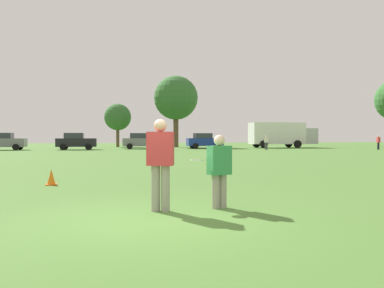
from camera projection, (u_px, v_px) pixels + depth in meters
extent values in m
plane|color=#47702D|center=(145.00, 220.00, 7.22)|extent=(166.95, 166.95, 0.00)
cylinder|color=gray|center=(156.00, 188.00, 8.03)|extent=(0.17, 0.17, 0.89)
cylinder|color=gray|center=(165.00, 188.00, 8.01)|extent=(0.17, 0.17, 0.89)
cube|color=red|center=(160.00, 149.00, 8.01)|extent=(0.57, 0.43, 0.65)
sphere|color=#D8AD8C|center=(160.00, 126.00, 8.00)|extent=(0.25, 0.25, 0.25)
cylinder|color=gray|center=(223.00, 191.00, 8.42)|extent=(0.16, 0.16, 0.68)
cylinder|color=gray|center=(216.00, 192.00, 8.34)|extent=(0.16, 0.16, 0.68)
cube|color=#338C4C|center=(219.00, 160.00, 8.37)|extent=(0.50, 0.37, 0.59)
sphere|color=beige|center=(219.00, 140.00, 8.36)|extent=(0.22, 0.22, 0.22)
cylinder|color=white|center=(197.00, 160.00, 8.33)|extent=(0.27, 0.27, 0.05)
cube|color=#D8590C|center=(51.00, 185.00, 12.34)|extent=(0.32, 0.32, 0.03)
cone|color=orange|center=(51.00, 177.00, 12.34)|extent=(0.24, 0.24, 0.45)
cube|color=slate|center=(5.00, 143.00, 43.73)|extent=(4.27, 1.96, 0.90)
cube|color=#2D333D|center=(2.00, 136.00, 43.68)|extent=(2.06, 1.71, 0.64)
cylinder|color=black|center=(20.00, 147.00, 44.96)|extent=(0.67, 0.24, 0.66)
cylinder|color=black|center=(16.00, 147.00, 43.00)|extent=(0.67, 0.24, 0.66)
cube|color=black|center=(77.00, 143.00, 44.70)|extent=(4.27, 1.96, 0.90)
cube|color=#2D333D|center=(74.00, 136.00, 44.64)|extent=(2.06, 1.71, 0.64)
cylinder|color=black|center=(90.00, 146.00, 45.92)|extent=(0.67, 0.24, 0.66)
cylinder|color=black|center=(88.00, 147.00, 43.96)|extent=(0.67, 0.24, 0.66)
cylinder|color=black|center=(65.00, 147.00, 45.45)|extent=(0.67, 0.24, 0.66)
cylinder|color=black|center=(63.00, 147.00, 43.49)|extent=(0.67, 0.24, 0.66)
cube|color=slate|center=(141.00, 142.00, 47.87)|extent=(4.27, 1.96, 0.90)
cube|color=#2D333D|center=(139.00, 136.00, 47.81)|extent=(2.06, 1.71, 0.64)
cylinder|color=black|center=(151.00, 146.00, 49.10)|extent=(0.67, 0.24, 0.66)
cylinder|color=black|center=(153.00, 146.00, 47.13)|extent=(0.67, 0.24, 0.66)
cylinder|color=black|center=(129.00, 146.00, 48.62)|extent=(0.67, 0.24, 0.66)
cylinder|color=black|center=(130.00, 146.00, 46.66)|extent=(0.67, 0.24, 0.66)
cube|color=navy|center=(205.00, 142.00, 48.97)|extent=(4.27, 1.96, 0.90)
cube|color=#2D333D|center=(203.00, 136.00, 48.91)|extent=(2.06, 1.71, 0.64)
cylinder|color=black|center=(214.00, 146.00, 50.20)|extent=(0.67, 0.24, 0.66)
cylinder|color=black|center=(218.00, 146.00, 48.24)|extent=(0.67, 0.24, 0.66)
cylinder|color=black|center=(192.00, 146.00, 49.73)|extent=(0.67, 0.24, 0.66)
cylinder|color=black|center=(196.00, 146.00, 47.76)|extent=(0.67, 0.24, 0.66)
cube|color=white|center=(277.00, 133.00, 52.48)|extent=(6.89, 2.76, 2.70)
cube|color=#B2B2B7|center=(308.00, 136.00, 53.25)|extent=(1.89, 2.37, 2.00)
cylinder|color=black|center=(289.00, 144.00, 54.26)|extent=(0.97, 0.32, 0.96)
cylinder|color=black|center=(298.00, 144.00, 51.56)|extent=(0.97, 0.32, 0.96)
cylinder|color=black|center=(256.00, 144.00, 53.45)|extent=(0.97, 0.32, 0.96)
cylinder|color=black|center=(264.00, 144.00, 50.76)|extent=(0.97, 0.32, 0.96)
cylinder|color=#4C4C51|center=(265.00, 146.00, 44.99)|extent=(0.15, 0.15, 0.78)
cylinder|color=#4C4C51|center=(267.00, 146.00, 44.94)|extent=(0.15, 0.15, 0.78)
cube|color=silver|center=(266.00, 140.00, 44.95)|extent=(0.49, 0.43, 0.55)
sphere|color=#D8AD8C|center=(266.00, 137.00, 44.94)|extent=(0.21, 0.21, 0.21)
cylinder|color=black|center=(379.00, 146.00, 44.82)|extent=(0.15, 0.15, 0.79)
cylinder|color=black|center=(378.00, 146.00, 44.99)|extent=(0.15, 0.15, 0.79)
cube|color=red|center=(378.00, 140.00, 44.89)|extent=(0.33, 0.47, 0.56)
sphere|color=#D8AD8C|center=(378.00, 136.00, 44.88)|extent=(0.21, 0.21, 0.21)
cylinder|color=brown|center=(118.00, 138.00, 55.88)|extent=(0.42, 0.42, 2.52)
sphere|color=#33662D|center=(118.00, 117.00, 55.83)|extent=(3.61, 3.61, 3.61)
cylinder|color=brown|center=(176.00, 132.00, 55.48)|extent=(0.69, 0.69, 4.11)
sphere|color=#33662D|center=(176.00, 98.00, 55.40)|extent=(5.88, 5.88, 5.88)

